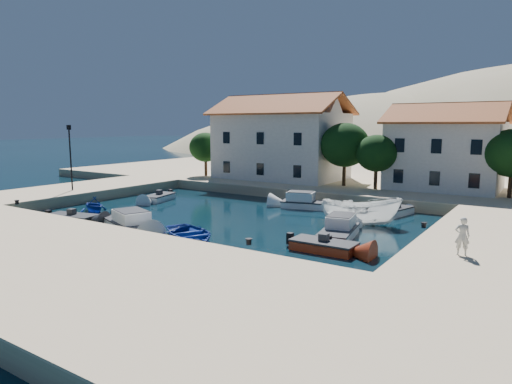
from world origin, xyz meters
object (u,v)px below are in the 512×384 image
(rowboat_south, at_px, (190,240))
(pedestrian, at_px, (462,236))
(boat_east, at_px, (360,225))
(building_left, at_px, (281,136))
(cabin_cruiser_east, at_px, (339,231))
(lamppost, at_px, (70,151))
(building_mid, at_px, (446,146))
(cabin_cruiser_south, at_px, (128,222))

(rowboat_south, height_order, pedestrian, pedestrian)
(rowboat_south, height_order, boat_east, boat_east)
(building_left, bearing_deg, cabin_cruiser_east, -51.11)
(lamppost, distance_m, pedestrian, 35.42)
(cabin_cruiser_east, distance_m, pedestrian, 8.72)
(lamppost, bearing_deg, cabin_cruiser_east, 0.82)
(building_mid, relative_size, cabin_cruiser_east, 2.12)
(lamppost, relative_size, pedestrian, 3.31)
(cabin_cruiser_south, distance_m, cabin_cruiser_east, 14.59)
(cabin_cruiser_south, relative_size, pedestrian, 3.02)
(lamppost, relative_size, cabin_cruiser_east, 1.26)
(cabin_cruiser_east, bearing_deg, pedestrian, -124.73)
(lamppost, distance_m, boat_east, 27.95)
(building_left, height_order, cabin_cruiser_south, building_left)
(cabin_cruiser_south, relative_size, boat_east, 0.98)
(building_left, height_order, lamppost, building_left)
(building_mid, bearing_deg, rowboat_south, -110.81)
(cabin_cruiser_east, bearing_deg, rowboat_south, 114.90)
(rowboat_south, distance_m, boat_east, 12.57)
(lamppost, bearing_deg, building_mid, 35.45)
(building_mid, distance_m, pedestrian, 24.96)
(lamppost, height_order, cabin_cruiser_east, lamppost)
(building_left, xyz_separation_m, building_mid, (18.00, 1.00, -0.71))
(building_left, height_order, building_mid, building_left)
(cabin_cruiser_south, xyz_separation_m, rowboat_south, (5.68, 0.06, -0.48))
(building_mid, distance_m, lamppost, 36.21)
(rowboat_south, bearing_deg, lamppost, 100.95)
(boat_east, bearing_deg, building_mid, -32.86)
(building_mid, height_order, cabin_cruiser_east, building_mid)
(building_mid, height_order, pedestrian, building_mid)
(building_mid, relative_size, rowboat_south, 2.07)
(boat_east, height_order, pedestrian, pedestrian)
(cabin_cruiser_south, distance_m, rowboat_south, 5.70)
(building_mid, bearing_deg, pedestrian, -76.76)
(cabin_cruiser_east, bearing_deg, building_left, 28.07)
(building_mid, xyz_separation_m, pedestrian, (5.67, -24.09, -3.28))
(building_left, xyz_separation_m, boat_east, (15.62, -15.16, -5.94))
(building_mid, relative_size, cabin_cruiser_south, 1.85)
(pedestrian, bearing_deg, cabin_cruiser_east, -38.40)
(rowboat_south, xyz_separation_m, pedestrian, (15.63, 2.10, 1.94))
(building_mid, relative_size, lamppost, 1.69)
(lamppost, bearing_deg, cabin_cruiser_south, -20.77)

